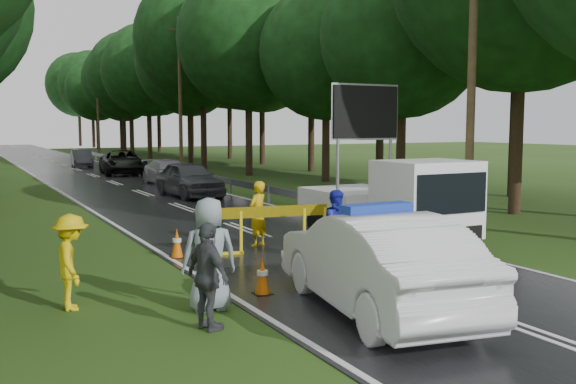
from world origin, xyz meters
TOP-DOWN VIEW (x-y plane):
  - ground at (0.00, 0.00)m, footprint 160.00×160.00m
  - road at (0.00, 30.00)m, footprint 7.00×140.00m
  - guardrail at (3.70, 29.67)m, footprint 0.12×60.06m
  - utility_pole_near at (5.20, 2.00)m, footprint 1.40×0.24m
  - utility_pole_mid at (5.20, 28.00)m, footprint 1.40×0.24m
  - utility_pole_far at (5.20, 54.00)m, footprint 1.40×0.24m
  - police_sedan at (-1.52, -2.92)m, footprint 2.69×5.46m
  - work_truck at (2.43, 1.82)m, footprint 2.45×5.42m
  - barrier at (-0.80, 2.52)m, footprint 2.84×0.56m
  - officer at (-0.77, 3.50)m, footprint 0.76×0.68m
  - civilian at (0.09, 0.88)m, footprint 0.93×0.78m
  - bystander_left at (-6.13, -0.31)m, footprint 0.69×1.13m
  - bystander_mid at (-4.41, -2.50)m, footprint 0.64×1.08m
  - bystander_right at (-4.02, -1.50)m, footprint 1.05×0.77m
  - queue_car_first at (1.50, 15.71)m, footprint 2.18×4.78m
  - queue_car_second at (2.42, 21.71)m, footprint 2.05×4.66m
  - queue_car_third at (1.96, 30.21)m, footprint 3.17×5.85m
  - queue_car_fourth at (0.86, 38.80)m, footprint 1.76×4.14m
  - cone_near_left at (-2.77, -1.00)m, footprint 0.34×0.34m
  - cone_center at (0.50, 0.00)m, footprint 0.35×0.35m
  - cone_far at (1.40, 2.50)m, footprint 0.36×0.36m
  - cone_left_mid at (-3.16, 3.00)m, footprint 0.35×0.35m
  - cone_right at (3.50, 2.54)m, footprint 0.38×0.38m

SIDE VIEW (x-z plane):
  - ground at x=0.00m, z-range 0.00..0.00m
  - road at x=0.00m, z-range 0.00..0.02m
  - cone_near_left at x=-2.77m, z-range -0.01..0.70m
  - cone_left_mid at x=-3.16m, z-range -0.01..0.72m
  - cone_center at x=0.50m, z-range -0.01..0.73m
  - cone_far at x=1.40m, z-range -0.01..0.75m
  - cone_right at x=3.50m, z-range -0.01..0.78m
  - guardrail at x=3.70m, z-range 0.20..0.90m
  - queue_car_fourth at x=0.86m, z-range 0.00..1.33m
  - queue_car_second at x=2.42m, z-range 0.00..1.33m
  - queue_car_third at x=1.96m, z-range 0.00..1.56m
  - queue_car_first at x=1.50m, z-range 0.00..1.59m
  - bystander_left at x=-6.13m, z-range 0.00..1.68m
  - civilian at x=0.09m, z-range 0.00..1.70m
  - bystander_mid at x=-4.41m, z-range 0.00..1.71m
  - police_sedan at x=-1.52m, z-range -0.08..1.81m
  - officer at x=-0.77m, z-range 0.00..1.74m
  - barrier at x=-0.80m, z-range 0.30..1.49m
  - bystander_right at x=-4.02m, z-range 0.00..1.98m
  - work_truck at x=2.43m, z-range -0.98..3.32m
  - utility_pole_near at x=5.20m, z-range 0.06..10.06m
  - utility_pole_mid at x=5.20m, z-range 0.06..10.06m
  - utility_pole_far at x=5.20m, z-range 0.06..10.06m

